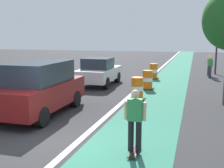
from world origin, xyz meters
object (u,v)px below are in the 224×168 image
at_px(skateboarder_on_lane, 135,120).
at_px(traffic_barrel_back, 153,71).
at_px(traffic_barrel_front, 137,89).
at_px(pedestrian_waiting, 210,66).
at_px(traffic_light_corner, 218,30).
at_px(parked_suv_nearest, 40,88).
at_px(pedestrian_crossing, 209,65).
at_px(parked_sedan_second, 99,72).
at_px(traffic_barrel_mid, 148,80).

distance_m(skateboarder_on_lane, traffic_barrel_back, 13.34).
distance_m(traffic_barrel_front, pedestrian_waiting, 9.33).
distance_m(skateboarder_on_lane, traffic_light_corner, 17.54).
distance_m(traffic_light_corner, pedestrian_waiting, 3.53).
height_order(skateboarder_on_lane, traffic_barrel_front, skateboarder_on_lane).
bearing_deg(parked_suv_nearest, skateboarder_on_lane, -32.21).
distance_m(parked_suv_nearest, pedestrian_crossing, 14.87).
bearing_deg(pedestrian_waiting, parked_sedan_second, -142.71).
bearing_deg(traffic_barrel_mid, pedestrian_waiting, 57.46).
height_order(skateboarder_on_lane, parked_sedan_second, parked_sedan_second).
relative_size(traffic_barrel_front, pedestrian_waiting, 0.68).
bearing_deg(skateboarder_on_lane, traffic_barrel_back, 96.23).
bearing_deg(traffic_barrel_back, pedestrian_crossing, 35.19).
height_order(traffic_barrel_front, traffic_light_corner, traffic_light_corner).
bearing_deg(traffic_light_corner, traffic_barrel_mid, -117.43).
relative_size(parked_suv_nearest, traffic_barrel_front, 4.25).
bearing_deg(skateboarder_on_lane, traffic_barrel_mid, 97.42).
height_order(traffic_barrel_back, pedestrian_waiting, pedestrian_waiting).
xyz_separation_m(parked_sedan_second, pedestrian_waiting, (6.77, 5.15, 0.03)).
bearing_deg(traffic_light_corner, parked_suv_nearest, -116.76).
bearing_deg(traffic_light_corner, parked_sedan_second, -134.34).
distance_m(skateboarder_on_lane, traffic_barrel_front, 6.34).
distance_m(parked_sedan_second, pedestrian_waiting, 8.51).
xyz_separation_m(parked_suv_nearest, traffic_barrel_front, (3.09, 3.52, -0.50)).
bearing_deg(pedestrian_waiting, parked_suv_nearest, -119.13).
relative_size(traffic_barrel_mid, pedestrian_waiting, 0.68).
distance_m(skateboarder_on_lane, parked_sedan_second, 10.57).
distance_m(parked_sedan_second, traffic_barrel_front, 4.64).
distance_m(parked_suv_nearest, pedestrian_waiting, 13.85).
bearing_deg(traffic_barrel_mid, traffic_barrel_front, -90.26).
bearing_deg(parked_sedan_second, skateboarder_on_lane, -65.91).
xyz_separation_m(skateboarder_on_lane, parked_sedan_second, (-4.31, 9.65, -0.08)).
bearing_deg(parked_suv_nearest, parked_sedan_second, 90.20).
xyz_separation_m(skateboarder_on_lane, traffic_barrel_back, (-1.45, 13.26, -0.38)).
relative_size(traffic_light_corner, pedestrian_waiting, 3.17).
relative_size(skateboarder_on_lane, traffic_barrel_back, 1.55).
height_order(skateboarder_on_lane, traffic_light_corner, traffic_light_corner).
distance_m(traffic_barrel_front, traffic_barrel_mid, 2.88).
relative_size(traffic_barrel_back, traffic_light_corner, 0.21).
bearing_deg(pedestrian_crossing, parked_suv_nearest, -116.77).
distance_m(parked_sedan_second, traffic_barrel_back, 4.62).
relative_size(parked_suv_nearest, traffic_light_corner, 0.91).
relative_size(skateboarder_on_lane, traffic_barrel_front, 1.55).
bearing_deg(pedestrian_crossing, skateboarder_on_lane, -98.58).
relative_size(parked_sedan_second, pedestrian_crossing, 2.56).
bearing_deg(traffic_barrel_back, traffic_light_corner, 40.99).
bearing_deg(skateboarder_on_lane, parked_suv_nearest, 147.79).
bearing_deg(pedestrian_crossing, traffic_barrel_mid, -117.58).
bearing_deg(traffic_light_corner, skateboarder_on_lane, -99.85).
xyz_separation_m(parked_sedan_second, traffic_barrel_mid, (3.13, -0.55, -0.30)).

